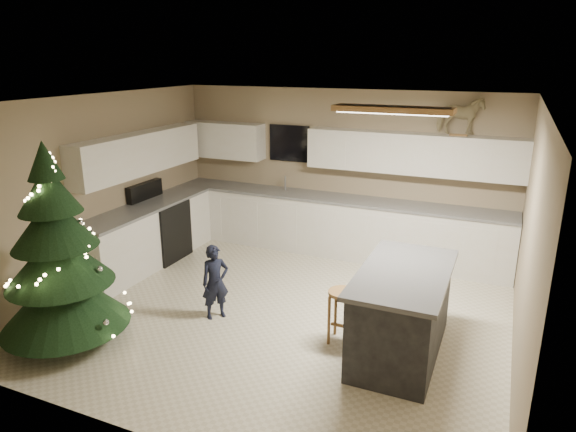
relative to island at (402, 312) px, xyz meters
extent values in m
plane|color=beige|center=(-1.62, 0.34, -0.48)|extent=(5.50, 5.50, 0.00)
cube|color=gray|center=(-1.62, 2.84, 0.82)|extent=(5.50, 0.02, 2.60)
cube|color=gray|center=(-1.62, -2.16, 0.82)|extent=(5.50, 0.02, 2.60)
cube|color=gray|center=(-4.37, 0.34, 0.82)|extent=(0.02, 5.00, 2.60)
cube|color=gray|center=(1.13, 0.34, 0.82)|extent=(0.02, 5.00, 2.60)
cube|color=silver|center=(-1.62, 0.34, 2.12)|extent=(5.50, 5.00, 0.02)
cube|color=brown|center=(-0.32, 0.44, 2.07)|extent=(1.25, 0.32, 0.06)
cube|color=white|center=(-0.32, 0.44, 2.04)|extent=(1.15, 0.24, 0.02)
cube|color=silver|center=(-1.62, 2.54, -0.03)|extent=(5.48, 0.60, 0.90)
cube|color=silver|center=(-4.07, 0.94, -0.03)|extent=(0.60, 2.60, 0.90)
cube|color=slate|center=(-1.62, 2.53, 0.44)|extent=(5.48, 0.62, 0.04)
cube|color=slate|center=(-4.06, 0.94, 0.44)|extent=(0.62, 2.60, 0.04)
cube|color=silver|center=(-3.67, 2.67, 1.22)|extent=(1.40, 0.35, 0.60)
cube|color=silver|center=(-0.47, 2.67, 1.22)|extent=(3.20, 0.35, 0.60)
cube|color=silver|center=(-4.19, 1.07, 1.22)|extent=(0.35, 2.60, 0.60)
cube|color=black|center=(-2.52, 2.81, 1.22)|extent=(0.70, 0.04, 0.60)
cube|color=#99999E|center=(-2.52, 2.54, 0.42)|extent=(0.55, 0.40, 0.06)
cylinder|color=#99999E|center=(-2.52, 2.64, 0.58)|extent=(0.03, 0.03, 0.24)
cube|color=black|center=(-4.05, 1.24, -0.03)|extent=(0.64, 0.75, 0.90)
cube|color=black|center=(-4.30, 1.24, 0.57)|extent=(0.10, 0.75, 0.30)
cube|color=black|center=(0.00, 0.00, -0.03)|extent=(0.80, 1.60, 0.90)
cube|color=#3C3C3E|center=(0.00, 0.00, 0.45)|extent=(0.90, 1.70, 0.05)
cylinder|color=brown|center=(-0.64, -0.04, 0.12)|extent=(0.32, 0.32, 0.04)
cylinder|color=brown|center=(-0.76, -0.16, -0.19)|extent=(0.03, 0.03, 0.58)
cylinder|color=brown|center=(-0.53, -0.16, -0.19)|extent=(0.03, 0.03, 0.58)
cylinder|color=brown|center=(-0.76, 0.07, -0.19)|extent=(0.03, 0.03, 0.58)
cylinder|color=brown|center=(-0.53, 0.07, -0.19)|extent=(0.03, 0.03, 0.58)
cube|color=brown|center=(-0.64, -0.04, -0.29)|extent=(0.25, 0.03, 0.03)
cylinder|color=#3F2816|center=(-3.47, -1.26, -0.33)|extent=(0.12, 0.12, 0.30)
cone|color=black|center=(-3.47, -1.26, 0.08)|extent=(1.37, 1.37, 0.71)
cone|color=black|center=(-3.47, -1.26, 0.53)|extent=(1.13, 1.13, 0.61)
cone|color=black|center=(-3.47, -1.26, 0.93)|extent=(0.89, 0.89, 0.56)
cone|color=black|center=(-3.47, -1.26, 1.29)|extent=(0.65, 0.65, 0.51)
cone|color=black|center=(-3.47, -1.26, 1.59)|extent=(0.36, 0.36, 0.40)
sphere|color=#FFD88C|center=(-2.75, -1.26, -0.23)|extent=(0.04, 0.04, 0.04)
sphere|color=#FFD88C|center=(-2.80, -1.05, -0.19)|extent=(0.04, 0.04, 0.04)
sphere|color=#FFD88C|center=(-2.90, -0.87, -0.14)|extent=(0.04, 0.04, 0.04)
sphere|color=#FFD88C|center=(-3.06, -0.73, -0.10)|extent=(0.04, 0.04, 0.04)
sphere|color=#FFD88C|center=(-3.24, -0.64, -0.06)|extent=(0.04, 0.04, 0.04)
sphere|color=#FFD88C|center=(-3.44, -0.61, -0.02)|extent=(0.04, 0.04, 0.04)
sphere|color=#FFD88C|center=(-3.63, -0.65, 0.02)|extent=(0.04, 0.04, 0.04)
sphere|color=#FFD88C|center=(-3.80, -0.74, 0.07)|extent=(0.04, 0.04, 0.04)
sphere|color=#FFD88C|center=(-3.93, -0.87, 0.11)|extent=(0.04, 0.04, 0.04)
sphere|color=#FFD88C|center=(-4.01, -1.03, 0.15)|extent=(0.04, 0.04, 0.04)
sphere|color=#FFD88C|center=(-4.04, -1.20, 0.19)|extent=(0.04, 0.04, 0.04)
sphere|color=#FFD88C|center=(-4.02, -1.37, 0.23)|extent=(0.04, 0.04, 0.04)
sphere|color=#FFD88C|center=(-3.94, -1.52, 0.27)|extent=(0.04, 0.04, 0.04)
sphere|color=#FFD88C|center=(-3.83, -1.64, 0.32)|extent=(0.04, 0.04, 0.04)
sphere|color=#FFD88C|center=(-3.69, -1.72, 0.36)|extent=(0.04, 0.04, 0.04)
sphere|color=#FFD88C|center=(-3.54, -1.75, 0.40)|extent=(0.04, 0.04, 0.04)
sphere|color=#FFD88C|center=(-3.39, -1.74, 0.44)|extent=(0.04, 0.04, 0.04)
sphere|color=#FFD88C|center=(-3.26, -1.68, 0.48)|extent=(0.04, 0.04, 0.04)
sphere|color=#FFD88C|center=(-3.15, -1.59, 0.52)|extent=(0.04, 0.04, 0.04)
sphere|color=#FFD88C|center=(-3.08, -1.47, 0.57)|extent=(0.04, 0.04, 0.04)
sphere|color=#FFD88C|center=(-3.05, -1.34, 0.61)|extent=(0.04, 0.04, 0.04)
sphere|color=#FFD88C|center=(-3.06, -1.21, 0.65)|extent=(0.04, 0.04, 0.04)
sphere|color=#FFD88C|center=(-3.10, -1.10, 0.69)|extent=(0.04, 0.04, 0.04)
sphere|color=#FFD88C|center=(-3.18, -1.01, 0.73)|extent=(0.04, 0.04, 0.04)
sphere|color=#FFD88C|center=(-3.28, -0.94, 0.77)|extent=(0.04, 0.04, 0.04)
sphere|color=#FFD88C|center=(-3.38, -0.91, 0.82)|extent=(0.04, 0.04, 0.04)
sphere|color=#FFD88C|center=(-3.49, -0.92, 0.86)|extent=(0.04, 0.04, 0.04)
sphere|color=#FFD88C|center=(-3.59, -0.95, 0.90)|extent=(0.04, 0.04, 0.04)
sphere|color=#FFD88C|center=(-3.66, -1.01, 0.94)|extent=(0.04, 0.04, 0.04)
sphere|color=#FFD88C|center=(-3.71, -1.09, 0.98)|extent=(0.04, 0.04, 0.04)
sphere|color=#FFD88C|center=(-3.74, -1.18, 1.02)|extent=(0.04, 0.04, 0.04)
sphere|color=#FFD88C|center=(-3.74, -1.26, 1.07)|extent=(0.04, 0.04, 0.04)
sphere|color=#FFD88C|center=(-3.71, -1.34, 1.11)|extent=(0.04, 0.04, 0.04)
sphere|color=#FFD88C|center=(-3.66, -1.40, 1.15)|extent=(0.04, 0.04, 0.04)
sphere|color=#FFD88C|center=(-3.60, -1.44, 1.19)|extent=(0.04, 0.04, 0.04)
sphere|color=#FFD88C|center=(-3.54, -1.46, 1.23)|extent=(0.04, 0.04, 0.04)
sphere|color=#FFD88C|center=(-3.48, -1.45, 1.28)|extent=(0.04, 0.04, 0.04)
sphere|color=#FFD88C|center=(-3.42, -1.43, 1.32)|extent=(0.04, 0.04, 0.04)
sphere|color=#FFD88C|center=(-3.38, -1.40, 1.36)|extent=(0.04, 0.04, 0.04)
sphere|color=#FFD88C|center=(-3.35, -1.36, 1.40)|extent=(0.04, 0.04, 0.04)
sphere|color=#FFD88C|center=(-3.34, -1.31, 1.44)|extent=(0.04, 0.04, 0.04)
sphere|color=#FFD88C|center=(-3.35, -1.27, 1.48)|extent=(0.04, 0.04, 0.04)
sphere|color=#FFD88C|center=(-3.36, -1.24, 1.53)|extent=(0.04, 0.04, 0.04)
sphere|color=#FFD88C|center=(-3.39, -1.21, 1.57)|extent=(0.04, 0.04, 0.04)
sphere|color=#FFD88C|center=(-3.42, -1.20, 1.61)|extent=(0.04, 0.04, 0.04)
sphere|color=#FFD88C|center=(-3.44, -1.20, 1.65)|extent=(0.04, 0.04, 0.04)
sphere|color=silver|center=(-2.85, -1.26, -0.09)|extent=(0.07, 0.07, 0.07)
sphere|color=silver|center=(-3.80, -0.81, 0.07)|extent=(0.07, 0.07, 0.07)
sphere|color=silver|center=(-3.62, -1.73, 0.24)|extent=(0.07, 0.07, 0.07)
sphere|color=silver|center=(-3.05, -1.12, 0.40)|extent=(0.07, 0.07, 0.07)
sphere|color=silver|center=(-3.78, -1.04, 0.57)|extent=(0.07, 0.07, 0.07)
sphere|color=silver|center=(-3.47, -1.58, 0.73)|extent=(0.07, 0.07, 0.07)
sphere|color=silver|center=(-3.26, -1.10, 0.90)|extent=(0.07, 0.07, 0.07)
sphere|color=silver|center=(-3.67, -1.20, 1.06)|extent=(0.07, 0.07, 0.07)
sphere|color=silver|center=(-3.42, -1.40, 1.23)|extent=(0.07, 0.07, 0.07)
sphere|color=silver|center=(-3.42, -1.19, 1.39)|extent=(0.07, 0.07, 0.07)
sphere|color=silver|center=(-3.50, -1.26, 1.56)|extent=(0.07, 0.07, 0.07)
imported|color=black|center=(-2.23, -0.11, -0.01)|extent=(0.39, 0.40, 0.93)
cube|color=brown|center=(0.16, 2.63, 1.53)|extent=(0.24, 0.02, 0.02)
cube|color=brown|center=(0.16, 2.70, 1.53)|extent=(0.24, 0.02, 0.02)
imported|color=#C2AE92|center=(0.16, 2.67, 1.80)|extent=(0.66, 0.39, 0.52)
camera|label=1|loc=(0.85, -4.97, 2.59)|focal=32.00mm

